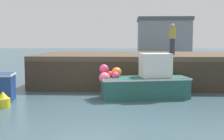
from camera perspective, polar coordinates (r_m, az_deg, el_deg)
The scene contains 6 objects.
ground at distance 12.26m, azimuth -5.67°, elevation -6.86°, with size 120.00×160.00×0.10m.
pier at distance 17.44m, azimuth 6.62°, elevation 2.08°, with size 12.80×6.80×1.82m.
fishing_boat_near_right at distance 13.41m, azimuth 6.50°, elevation -2.35°, with size 4.20×2.19×2.04m.
dockworker at distance 16.49m, azimuth 11.78°, elevation 5.93°, with size 0.34×0.34×1.74m.
warehouse at distance 42.71m, azimuth 10.07°, elevation 6.21°, with size 7.51×5.35×5.84m.
mooring_buoy_foreground at distance 12.30m, azimuth -20.64°, elevation -5.58°, with size 0.55×0.55×0.64m.
Camera 1 is at (1.78, -11.83, 2.66)m, focal length 46.51 mm.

